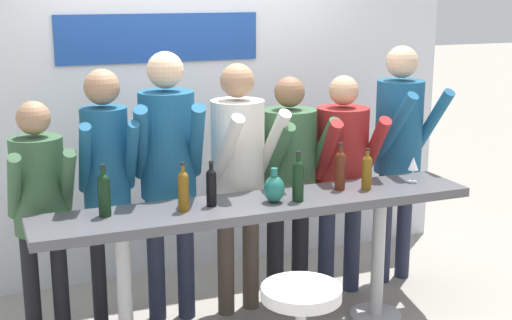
% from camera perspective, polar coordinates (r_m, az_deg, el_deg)
% --- Properties ---
extents(back_wall, '(4.43, 0.12, 2.77)m').
position_cam_1_polar(back_wall, '(5.66, -5.02, 4.82)').
color(back_wall, silver).
rests_on(back_wall, ground_plane).
extents(tasting_table, '(2.83, 0.49, 0.95)m').
position_cam_1_polar(tasting_table, '(4.52, 0.35, -5.09)').
color(tasting_table, '#4C4C51').
rests_on(tasting_table, ground_plane).
extents(person_far_left, '(0.40, 0.50, 1.59)m').
position_cam_1_polar(person_far_left, '(4.61, -16.93, -2.88)').
color(person_far_left, black).
rests_on(person_far_left, ground_plane).
extents(person_left, '(0.38, 0.53, 1.76)m').
position_cam_1_polar(person_left, '(4.69, -11.89, -0.70)').
color(person_left, black).
rests_on(person_left, ground_plane).
extents(person_center_left, '(0.51, 0.63, 1.85)m').
position_cam_1_polar(person_center_left, '(4.75, -7.06, 0.20)').
color(person_center_left, '#23283D').
rests_on(person_center_left, ground_plane).
extents(person_center, '(0.49, 0.60, 1.76)m').
position_cam_1_polar(person_center, '(4.85, -1.41, -0.15)').
color(person_center, '#473D33').
rests_on(person_center, ground_plane).
extents(person_center_right, '(0.50, 0.58, 1.65)m').
position_cam_1_polar(person_center_right, '(5.06, 2.69, -0.49)').
color(person_center_right, black).
rests_on(person_center_right, ground_plane).
extents(person_right, '(0.48, 0.56, 1.64)m').
position_cam_1_polar(person_right, '(5.22, 6.92, -0.20)').
color(person_right, '#23283D').
rests_on(person_right, ground_plane).
extents(person_far_right, '(0.46, 0.59, 1.84)m').
position_cam_1_polar(person_far_right, '(5.49, 11.40, 1.79)').
color(person_far_right, '#23283D').
rests_on(person_far_right, ground_plane).
extents(wine_bottle_0, '(0.07, 0.07, 0.32)m').
position_cam_1_polar(wine_bottle_0, '(4.45, 3.39, -1.49)').
color(wine_bottle_0, black).
rests_on(wine_bottle_0, tasting_table).
extents(wine_bottle_1, '(0.06, 0.06, 0.28)m').
position_cam_1_polar(wine_bottle_1, '(4.36, -3.59, -2.06)').
color(wine_bottle_1, black).
rests_on(wine_bottle_1, tasting_table).
extents(wine_bottle_2, '(0.07, 0.07, 0.30)m').
position_cam_1_polar(wine_bottle_2, '(4.27, -5.84, -2.33)').
color(wine_bottle_2, brown).
rests_on(wine_bottle_2, tasting_table).
extents(wine_bottle_3, '(0.07, 0.07, 0.28)m').
position_cam_1_polar(wine_bottle_3, '(4.76, 8.86, -0.85)').
color(wine_bottle_3, brown).
rests_on(wine_bottle_3, tasting_table).
extents(wine_bottle_4, '(0.07, 0.07, 0.31)m').
position_cam_1_polar(wine_bottle_4, '(4.24, -12.06, -2.57)').
color(wine_bottle_4, black).
rests_on(wine_bottle_4, tasting_table).
extents(wine_bottle_5, '(0.07, 0.07, 0.32)m').
position_cam_1_polar(wine_bottle_5, '(4.73, 6.75, -0.67)').
color(wine_bottle_5, '#4C1E0F').
rests_on(wine_bottle_5, tasting_table).
extents(wine_glass_0, '(0.07, 0.07, 0.18)m').
position_cam_1_polar(wine_glass_0, '(5.00, 12.47, -0.34)').
color(wine_glass_0, silver).
rests_on(wine_glass_0, tasting_table).
extents(decorative_vase, '(0.13, 0.13, 0.22)m').
position_cam_1_polar(decorative_vase, '(4.43, 1.47, -2.30)').
color(decorative_vase, '#1E665B').
rests_on(decorative_vase, tasting_table).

